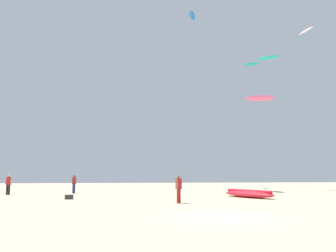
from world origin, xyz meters
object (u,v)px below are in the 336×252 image
object	(u,v)px
person_midground	(8,183)
person_left	(74,183)
person_foreground	(179,186)
kite_aloft_0	(260,98)
kite_aloft_5	(192,16)
kite_aloft_2	(268,58)
kite_grounded_near	(249,194)
cooler_box	(69,197)
kite_aloft_1	(306,31)
kite_aloft_3	(251,64)

from	to	relation	value
person_midground	person_left	world-z (taller)	person_midground
person_foreground	kite_aloft_0	world-z (taller)	kite_aloft_0
person_foreground	kite_aloft_5	world-z (taller)	kite_aloft_5
person_left	kite_aloft_2	bearing A→B (deg)	37.66
person_midground	kite_aloft_0	world-z (taller)	kite_aloft_0
kite_grounded_near	cooler_box	size ratio (longest dim) A/B	9.20
person_midground	kite_grounded_near	xyz separation A→B (m)	(19.50, -6.27, -0.75)
kite_grounded_near	kite_aloft_1	size ratio (longest dim) A/B	2.04
kite_aloft_1	person_foreground	bearing A→B (deg)	-139.47
person_foreground	kite_aloft_1	bearing A→B (deg)	74.17
person_midground	kite_aloft_2	distance (m)	32.15
person_left	kite_aloft_2	distance (m)	27.34
kite_aloft_5	kite_aloft_3	bearing A→B (deg)	36.06
kite_aloft_3	kite_aloft_5	size ratio (longest dim) A/B	0.94
person_foreground	person_midground	bearing A→B (deg)	174.84
kite_aloft_1	kite_aloft_3	world-z (taller)	kite_aloft_3
kite_grounded_near	kite_aloft_3	distance (m)	38.22
person_foreground	person_left	size ratio (longest dim) A/B	1.01
person_left	kite_aloft_2	xyz separation A→B (m)	(22.20, 5.11, 15.12)
kite_aloft_5	person_left	bearing A→B (deg)	-138.35
person_foreground	person_midground	world-z (taller)	person_midground
person_midground	kite_aloft_0	bearing A→B (deg)	-44.65
kite_aloft_3	kite_aloft_5	world-z (taller)	kite_aloft_5
kite_aloft_0	kite_grounded_near	bearing A→B (deg)	-115.37
person_foreground	person_left	xyz separation A→B (m)	(-7.98, 12.43, -0.01)
kite_aloft_1	kite_aloft_5	bearing A→B (deg)	141.83
person_foreground	cooler_box	bearing A→B (deg)	-177.76
kite_aloft_0	kite_aloft_5	world-z (taller)	kite_aloft_5
person_left	person_foreground	bearing A→B (deg)	-32.61
person_midground	kite_aloft_1	world-z (taller)	kite_aloft_1
person_foreground	kite_aloft_1	size ratio (longest dim) A/B	0.69
cooler_box	person_left	bearing A→B (deg)	95.50
kite_aloft_1	kite_aloft_5	size ratio (longest dim) A/B	0.91
person_midground	kite_aloft_2	bearing A→B (deg)	-60.31
kite_aloft_1	kite_aloft_3	size ratio (longest dim) A/B	0.96
kite_aloft_2	kite_aloft_3	bearing A→B (deg)	75.14
person_foreground	kite_grounded_near	world-z (taller)	person_foreground
person_left	kite_aloft_1	xyz separation A→B (m)	(26.26, 3.20, 18.04)
cooler_box	kite_aloft_0	distance (m)	36.71
kite_grounded_near	kite_aloft_1	bearing A→B (deg)	42.71
kite_aloft_2	person_left	bearing A→B (deg)	-167.04
person_foreground	person_midground	size ratio (longest dim) A/B	0.99
kite_aloft_0	person_left	bearing A→B (deg)	-148.23
person_midground	kite_aloft_2	size ratio (longest dim) A/B	0.61
kite_grounded_near	kite_aloft_0	distance (m)	29.36
kite_aloft_0	kite_aloft_3	distance (m)	9.62
person_midground	kite_aloft_1	xyz separation A→B (m)	(31.62, 4.91, 18.01)
person_foreground	cooler_box	distance (m)	8.48
person_left	kite_aloft_5	bearing A→B (deg)	66.35
person_left	kite_grounded_near	xyz separation A→B (m)	(14.15, -7.98, -0.72)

